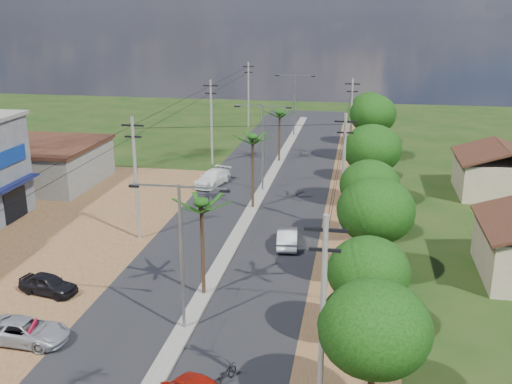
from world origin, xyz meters
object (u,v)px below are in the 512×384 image
car_white_far (213,178)px  moto_rider_east (225,375)px  car_parked_dark (48,285)px  car_silver_mid (287,238)px  roadside_sign (34,334)px  car_parked_silver (26,332)px

car_white_far → moto_rider_east: 31.39m
car_white_far → car_parked_dark: car_white_far is taller
car_silver_mid → car_white_far: car_white_far is taller
car_parked_dark → roadside_sign: bearing=-147.2°
car_silver_mid → roadside_sign: size_ratio=3.12×
moto_rider_east → car_white_far: bearing=-51.9°
moto_rider_east → car_parked_dark: bearing=-6.0°
car_parked_dark → roadside_sign: (1.99, -5.17, -0.08)m
car_white_far → car_parked_dark: (-4.08, -23.54, -0.09)m
car_parked_dark → roadside_sign: size_ratio=2.82×
car_silver_mid → roadside_sign: 18.53m
car_parked_dark → moto_rider_east: 13.97m
car_silver_mid → car_white_far: size_ratio=0.82×
car_parked_silver → roadside_sign: (0.42, -0.03, -0.08)m
car_white_far → car_parked_silver: 28.79m
car_silver_mid → car_parked_silver: 18.75m
car_silver_mid → car_white_far: (-8.87, 13.77, 0.05)m
car_white_far → roadside_sign: car_white_far is taller
car_parked_dark → roadside_sign: car_parked_dark is taller
car_white_far → roadside_sign: bearing=-80.3°
car_silver_mid → moto_rider_east: size_ratio=2.36×
car_parked_dark → car_silver_mid: bearing=-41.3°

